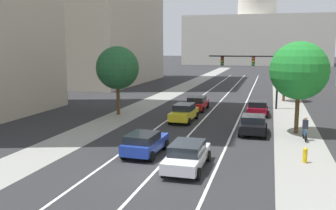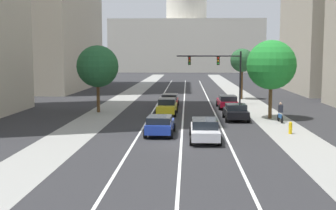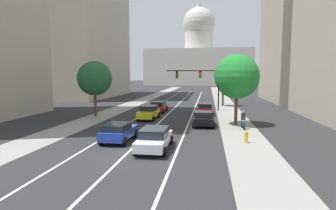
% 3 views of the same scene
% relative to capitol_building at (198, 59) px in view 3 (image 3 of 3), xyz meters
% --- Properties ---
extents(ground_plane, '(400.00, 400.00, 0.00)m').
position_rel_capitol_building_xyz_m(ground_plane, '(0.00, -86.44, -12.80)').
color(ground_plane, '#2B2B2D').
extents(sidewalk_left, '(3.42, 130.00, 0.01)m').
position_rel_capitol_building_xyz_m(sidewalk_left, '(-7.93, -91.44, -12.80)').
color(sidewalk_left, gray).
rests_on(sidewalk_left, ground).
extents(sidewalk_right, '(3.42, 130.00, 0.01)m').
position_rel_capitol_building_xyz_m(sidewalk_right, '(7.93, -91.44, -12.80)').
color(sidewalk_right, gray).
rests_on(sidewalk_right, ground).
extents(lane_stripe_left, '(0.16, 90.00, 0.01)m').
position_rel_capitol_building_xyz_m(lane_stripe_left, '(-3.11, -101.44, -12.79)').
color(lane_stripe_left, white).
rests_on(lane_stripe_left, ground).
extents(lane_stripe_center, '(0.16, 90.00, 0.01)m').
position_rel_capitol_building_xyz_m(lane_stripe_center, '(0.00, -101.44, -12.79)').
color(lane_stripe_center, white).
rests_on(lane_stripe_center, ground).
extents(lane_stripe_right, '(0.16, 90.00, 0.01)m').
position_rel_capitol_building_xyz_m(lane_stripe_right, '(3.11, -101.44, -12.79)').
color(lane_stripe_right, white).
rests_on(lane_stripe_right, ground).
extents(office_tower_far_right, '(20.52, 20.55, 31.17)m').
position_rel_capitol_building_xyz_m(office_tower_far_right, '(26.54, -85.95, 2.82)').
color(office_tower_far_right, '#B7AD99').
rests_on(office_tower_far_right, ground).
extents(capitol_building, '(51.33, 23.43, 39.51)m').
position_rel_capitol_building_xyz_m(capitol_building, '(0.00, 0.00, 0.00)').
color(capitol_building, beige).
rests_on(capitol_building, ground).
extents(car_red, '(2.02, 4.42, 1.46)m').
position_rel_capitol_building_xyz_m(car_red, '(-1.56, -106.42, -12.03)').
color(car_red, red).
rests_on(car_red, ground).
extents(car_blue, '(2.14, 4.14, 1.44)m').
position_rel_capitol_building_xyz_m(car_blue, '(-1.56, -123.51, -12.03)').
color(car_blue, '#1E389E').
rests_on(car_blue, ground).
extents(car_black, '(2.11, 4.08, 1.44)m').
position_rel_capitol_building_xyz_m(car_black, '(4.67, -115.97, -12.04)').
color(car_black, black).
rests_on(car_black, ground).
extents(car_white, '(2.04, 4.76, 1.47)m').
position_rel_capitol_building_xyz_m(car_white, '(1.56, -125.42, -12.03)').
color(car_white, silver).
rests_on(car_white, ground).
extents(car_crimson, '(2.15, 4.76, 1.45)m').
position_rel_capitol_building_xyz_m(car_crimson, '(4.67, -107.50, -12.04)').
color(car_crimson, maroon).
rests_on(car_crimson, ground).
extents(car_yellow, '(2.05, 4.49, 1.58)m').
position_rel_capitol_building_xyz_m(car_yellow, '(-1.55, -112.64, -11.99)').
color(car_yellow, yellow).
rests_on(car_yellow, ground).
extents(traffic_signal_mast, '(7.47, 0.39, 6.18)m').
position_rel_capitol_building_xyz_m(traffic_signal_mast, '(4.13, -103.48, -8.41)').
color(traffic_signal_mast, black).
rests_on(traffic_signal_mast, ground).
extents(fire_hydrant, '(0.26, 0.35, 0.91)m').
position_rel_capitol_building_xyz_m(fire_hydrant, '(7.91, -122.60, -12.34)').
color(fire_hydrant, yellow).
rests_on(fire_hydrant, ground).
extents(cyclist, '(0.38, 1.70, 1.72)m').
position_rel_capitol_building_xyz_m(cyclist, '(8.33, -117.07, -11.95)').
color(cyclist, black).
rests_on(cyclist, ground).
extents(street_tree_near_right, '(3.03, 3.03, 6.57)m').
position_rel_capitol_building_xyz_m(street_tree_near_right, '(7.45, -97.28, -7.79)').
color(street_tree_near_right, '#51381E').
rests_on(street_tree_near_right, ground).
extents(street_tree_far_right, '(4.43, 4.43, 7.07)m').
position_rel_capitol_building_xyz_m(street_tree_far_right, '(7.88, -114.82, -7.95)').
color(street_tree_far_right, '#51381E').
rests_on(street_tree_far_right, ground).
extents(street_tree_near_left, '(4.18, 4.18, 6.70)m').
position_rel_capitol_building_xyz_m(street_tree_near_left, '(-8.56, -111.04, -8.20)').
color(street_tree_near_left, '#51381E').
rests_on(street_tree_near_left, ground).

